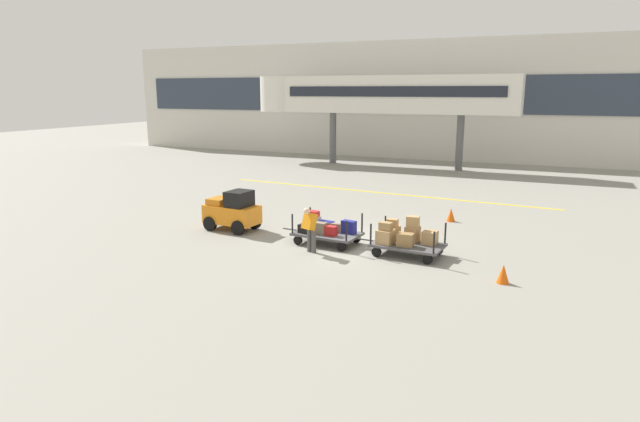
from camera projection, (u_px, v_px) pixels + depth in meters
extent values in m
plane|color=gray|center=(345.00, 243.00, 19.43)|extent=(120.00, 120.00, 0.00)
cube|color=yellow|center=(379.00, 193.00, 28.94)|extent=(18.21, 1.64, 0.01)
cube|color=beige|center=(469.00, 101.00, 41.62)|extent=(61.30, 2.40, 9.16)
cube|color=#2D3847|center=(466.00, 95.00, 40.41)|extent=(58.23, 0.12, 2.80)
cube|color=silver|center=(395.00, 94.00, 37.81)|extent=(16.95, 2.20, 2.60)
cylinder|color=silver|center=(280.00, 94.00, 41.40)|extent=(3.00, 3.00, 2.60)
cube|color=#1E232D|center=(390.00, 92.00, 36.75)|extent=(15.25, 0.08, 0.70)
cylinder|color=#59595B|center=(333.00, 138.00, 40.35)|extent=(0.50, 0.50, 3.77)
cylinder|color=#59595B|center=(460.00, 143.00, 36.66)|extent=(0.50, 0.50, 3.77)
cube|color=orange|center=(232.00, 214.00, 21.12)|extent=(2.18, 1.26, 0.70)
cube|color=black|center=(239.00, 199.00, 20.81)|extent=(0.87, 1.05, 0.60)
cube|color=orange|center=(220.00, 201.00, 21.29)|extent=(0.77, 0.99, 0.24)
cylinder|color=black|center=(227.00, 218.00, 21.96)|extent=(0.57, 0.22, 0.56)
cylinder|color=black|center=(210.00, 224.00, 21.07)|extent=(0.57, 0.22, 0.56)
cylinder|color=black|center=(254.00, 222.00, 21.33)|extent=(0.57, 0.22, 0.56)
cylinder|color=black|center=(238.00, 228.00, 20.43)|extent=(0.57, 0.22, 0.56)
cube|color=#4C4C4F|center=(327.00, 234.00, 19.24)|extent=(2.40, 1.57, 0.08)
cylinder|color=black|center=(310.00, 216.00, 20.20)|extent=(0.06, 0.06, 0.70)
cylinder|color=black|center=(292.00, 224.00, 19.09)|extent=(0.06, 0.06, 0.70)
cylinder|color=black|center=(362.00, 223.00, 19.22)|extent=(0.06, 0.06, 0.70)
cylinder|color=black|center=(346.00, 231.00, 18.11)|extent=(0.06, 0.06, 0.70)
cylinder|color=black|center=(314.00, 233.00, 20.19)|extent=(0.33, 0.12, 0.32)
cylinder|color=black|center=(298.00, 240.00, 19.17)|extent=(0.33, 0.12, 0.32)
cylinder|color=black|center=(356.00, 238.00, 19.40)|extent=(0.33, 0.12, 0.32)
cylinder|color=black|center=(342.00, 247.00, 18.37)|extent=(0.33, 0.12, 0.32)
cylinder|color=#333333|center=(291.00, 229.00, 19.94)|extent=(0.70, 0.10, 0.05)
cube|color=#99999E|center=(313.00, 222.00, 19.81)|extent=(0.56, 0.39, 0.45)
cube|color=black|center=(305.00, 229.00, 19.22)|extent=(0.50, 0.44, 0.30)
cube|color=navy|center=(326.00, 225.00, 19.59)|extent=(0.63, 0.40, 0.34)
cube|color=#726651|center=(318.00, 228.00, 19.04)|extent=(0.62, 0.33, 0.43)
cube|color=#726651|center=(336.00, 228.00, 19.33)|extent=(0.56, 0.28, 0.31)
cube|color=red|center=(329.00, 231.00, 18.86)|extent=(0.56, 0.31, 0.34)
cube|color=navy|center=(349.00, 227.00, 19.10)|extent=(0.55, 0.36, 0.46)
cube|color=red|center=(313.00, 214.00, 19.73)|extent=(0.41, 0.39, 0.20)
cube|color=#4C4C4F|center=(408.00, 245.00, 17.85)|extent=(2.40, 1.57, 0.08)
cylinder|color=black|center=(385.00, 226.00, 18.81)|extent=(0.06, 0.06, 0.70)
cylinder|color=black|center=(371.00, 234.00, 17.70)|extent=(0.06, 0.06, 0.70)
cylinder|color=black|center=(445.00, 233.00, 17.83)|extent=(0.06, 0.06, 0.70)
cylinder|color=black|center=(434.00, 243.00, 16.73)|extent=(0.06, 0.06, 0.70)
cylinder|color=black|center=(390.00, 243.00, 18.81)|extent=(0.33, 0.12, 0.32)
cylinder|color=black|center=(376.00, 252.00, 17.78)|extent=(0.33, 0.12, 0.32)
cylinder|color=black|center=(438.00, 250.00, 18.01)|extent=(0.33, 0.12, 0.32)
cylinder|color=black|center=(427.00, 259.00, 16.99)|extent=(0.33, 0.12, 0.32)
cylinder|color=#333333|center=(366.00, 240.00, 18.55)|extent=(0.70, 0.10, 0.05)
cube|color=#9E7A4C|center=(392.00, 233.00, 18.39)|extent=(0.52, 0.55, 0.44)
cube|color=tan|center=(385.00, 237.00, 17.82)|extent=(0.58, 0.57, 0.46)
cube|color=tan|center=(412.00, 234.00, 18.06)|extent=(0.49, 0.52, 0.52)
cube|color=olive|center=(405.00, 240.00, 17.53)|extent=(0.52, 0.38, 0.43)
cube|color=tan|center=(430.00, 238.00, 17.80)|extent=(0.48, 0.54, 0.43)
cube|color=#A87F4C|center=(392.00, 223.00, 18.32)|extent=(0.38, 0.27, 0.26)
cube|color=#9E7A4C|center=(386.00, 226.00, 17.74)|extent=(0.44, 0.32, 0.27)
cube|color=tan|center=(413.00, 221.00, 17.97)|extent=(0.45, 0.33, 0.35)
cylinder|color=#4C4C4C|center=(309.00, 240.00, 18.31)|extent=(0.16, 0.16, 0.82)
cylinder|color=#4C4C4C|center=(314.00, 241.00, 18.17)|extent=(0.16, 0.16, 0.82)
cube|color=orange|center=(309.00, 221.00, 18.02)|extent=(0.52, 0.53, 0.61)
sphere|color=beige|center=(307.00, 211.00, 17.86)|extent=(0.22, 0.22, 0.22)
cone|color=#EA590F|center=(451.00, 215.00, 22.57)|extent=(0.36, 0.36, 0.55)
cone|color=#EA590F|center=(503.00, 274.00, 15.31)|extent=(0.36, 0.36, 0.55)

